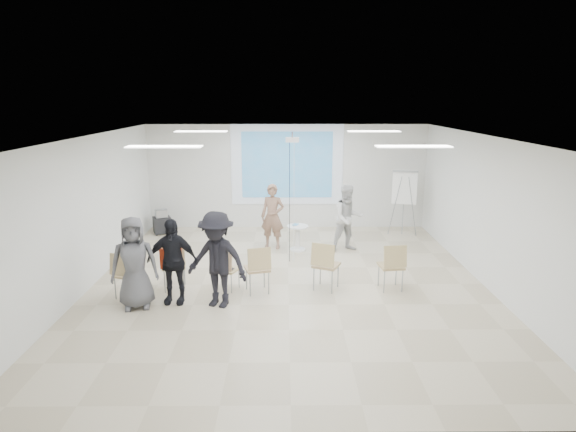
{
  "coord_description": "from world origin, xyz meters",
  "views": [
    {
      "loc": [
        -0.07,
        -9.25,
        3.74
      ],
      "look_at": [
        0.0,
        0.8,
        1.25
      ],
      "focal_mm": 30.0,
      "sensor_mm": 36.0,
      "label": 1
    }
  ],
  "objects_px": {
    "player_left": "(273,212)",
    "av_cart": "(162,223)",
    "audience_left": "(172,255)",
    "chair_right_inner": "(325,262)",
    "pedestal_table": "(298,236)",
    "chair_right_far": "(393,263)",
    "chair_left_inner": "(226,267)",
    "laptop": "(228,268)",
    "chair_far_left": "(125,272)",
    "chair_center": "(258,266)",
    "flipchart_easel": "(405,188)",
    "audience_outer": "(134,257)",
    "chair_left_mid": "(174,263)",
    "audience_mid": "(217,253)",
    "player_right": "(348,215)"
  },
  "relations": [
    {
      "from": "player_left",
      "to": "av_cart",
      "type": "relative_size",
      "value": 2.73
    },
    {
      "from": "audience_left",
      "to": "chair_right_inner",
      "type": "bearing_deg",
      "value": 14.39
    },
    {
      "from": "pedestal_table",
      "to": "chair_right_far",
      "type": "xyz_separation_m",
      "value": [
        1.8,
        -2.6,
        0.21
      ]
    },
    {
      "from": "chair_left_inner",
      "to": "laptop",
      "type": "relative_size",
      "value": 2.73
    },
    {
      "from": "laptop",
      "to": "chair_right_inner",
      "type": "bearing_deg",
      "value": -159.79
    },
    {
      "from": "chair_far_left",
      "to": "chair_right_inner",
      "type": "height_order",
      "value": "chair_right_inner"
    },
    {
      "from": "chair_right_inner",
      "to": "chair_right_far",
      "type": "relative_size",
      "value": 1.03
    },
    {
      "from": "chair_center",
      "to": "chair_right_inner",
      "type": "distance_m",
      "value": 1.31
    },
    {
      "from": "player_left",
      "to": "flipchart_easel",
      "type": "height_order",
      "value": "player_left"
    },
    {
      "from": "audience_outer",
      "to": "av_cart",
      "type": "bearing_deg",
      "value": 85.81
    },
    {
      "from": "chair_left_mid",
      "to": "chair_right_far",
      "type": "xyz_separation_m",
      "value": [
        4.3,
        -0.05,
        -0.0
      ]
    },
    {
      "from": "pedestal_table",
      "to": "audience_mid",
      "type": "bearing_deg",
      "value": -115.17
    },
    {
      "from": "chair_far_left",
      "to": "chair_right_far",
      "type": "xyz_separation_m",
      "value": [
        5.14,
        0.35,
        0.03
      ]
    },
    {
      "from": "chair_center",
      "to": "audience_outer",
      "type": "xyz_separation_m",
      "value": [
        -2.19,
        -0.6,
        0.38
      ]
    },
    {
      "from": "pedestal_table",
      "to": "chair_left_inner",
      "type": "height_order",
      "value": "chair_left_inner"
    },
    {
      "from": "chair_center",
      "to": "audience_outer",
      "type": "relative_size",
      "value": 0.51
    },
    {
      "from": "chair_far_left",
      "to": "flipchart_easel",
      "type": "bearing_deg",
      "value": 54.53
    },
    {
      "from": "chair_far_left",
      "to": "audience_outer",
      "type": "bearing_deg",
      "value": -29.41
    },
    {
      "from": "chair_far_left",
      "to": "audience_mid",
      "type": "height_order",
      "value": "audience_mid"
    },
    {
      "from": "chair_left_mid",
      "to": "av_cart",
      "type": "bearing_deg",
      "value": 97.82
    },
    {
      "from": "laptop",
      "to": "flipchart_easel",
      "type": "distance_m",
      "value": 5.9
    },
    {
      "from": "pedestal_table",
      "to": "audience_outer",
      "type": "distance_m",
      "value": 4.53
    },
    {
      "from": "player_left",
      "to": "audience_mid",
      "type": "xyz_separation_m",
      "value": [
        -0.92,
        -3.51,
        0.08
      ]
    },
    {
      "from": "player_right",
      "to": "audience_left",
      "type": "height_order",
      "value": "audience_left"
    },
    {
      "from": "player_left",
      "to": "laptop",
      "type": "xyz_separation_m",
      "value": [
        -0.82,
        -2.72,
        -0.48
      ]
    },
    {
      "from": "audience_outer",
      "to": "chair_far_left",
      "type": "bearing_deg",
      "value": 117.58
    },
    {
      "from": "chair_left_mid",
      "to": "audience_mid",
      "type": "distance_m",
      "value": 1.29
    },
    {
      "from": "player_right",
      "to": "chair_right_far",
      "type": "distance_m",
      "value": 2.68
    },
    {
      "from": "pedestal_table",
      "to": "player_left",
      "type": "relative_size",
      "value": 0.36
    },
    {
      "from": "pedestal_table",
      "to": "chair_left_inner",
      "type": "bearing_deg",
      "value": -119.86
    },
    {
      "from": "chair_right_inner",
      "to": "chair_far_left",
      "type": "bearing_deg",
      "value": -150.27
    },
    {
      "from": "chair_right_far",
      "to": "av_cart",
      "type": "distance_m",
      "value": 6.95
    },
    {
      "from": "chair_right_inner",
      "to": "audience_mid",
      "type": "xyz_separation_m",
      "value": [
        -2.01,
        -0.7,
        0.42
      ]
    },
    {
      "from": "audience_outer",
      "to": "flipchart_easel",
      "type": "height_order",
      "value": "audience_outer"
    },
    {
      "from": "chair_left_mid",
      "to": "chair_center",
      "type": "relative_size",
      "value": 1.01
    },
    {
      "from": "chair_far_left",
      "to": "chair_left_mid",
      "type": "bearing_deg",
      "value": 45.86
    },
    {
      "from": "laptop",
      "to": "audience_left",
      "type": "height_order",
      "value": "audience_left"
    },
    {
      "from": "chair_right_inner",
      "to": "flipchart_easel",
      "type": "relative_size",
      "value": 0.55
    },
    {
      "from": "pedestal_table",
      "to": "chair_left_inner",
      "type": "distance_m",
      "value": 2.97
    },
    {
      "from": "av_cart",
      "to": "chair_left_mid",
      "type": "bearing_deg",
      "value": -96.65
    },
    {
      "from": "av_cart",
      "to": "player_left",
      "type": "bearing_deg",
      "value": -46.65
    },
    {
      "from": "player_right",
      "to": "chair_left_mid",
      "type": "relative_size",
      "value": 1.9
    },
    {
      "from": "pedestal_table",
      "to": "player_right",
      "type": "height_order",
      "value": "player_right"
    },
    {
      "from": "chair_far_left",
      "to": "chair_center",
      "type": "height_order",
      "value": "chair_center"
    },
    {
      "from": "laptop",
      "to": "chair_right_far",
      "type": "bearing_deg",
      "value": -159.04
    },
    {
      "from": "chair_left_mid",
      "to": "chair_right_inner",
      "type": "height_order",
      "value": "chair_right_inner"
    },
    {
      "from": "player_left",
      "to": "chair_right_inner",
      "type": "distance_m",
      "value": 3.03
    },
    {
      "from": "chair_left_mid",
      "to": "audience_mid",
      "type": "relative_size",
      "value": 0.48
    },
    {
      "from": "audience_left",
      "to": "chair_left_mid",
      "type": "bearing_deg",
      "value": 105.25
    },
    {
      "from": "player_right",
      "to": "chair_center",
      "type": "xyz_separation_m",
      "value": [
        -2.09,
        -2.72,
        -0.35
      ]
    }
  ]
}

